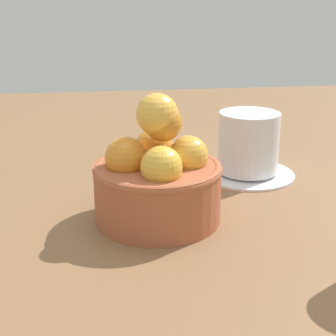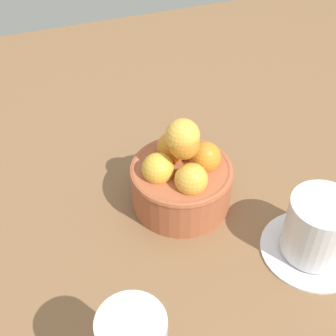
# 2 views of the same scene
# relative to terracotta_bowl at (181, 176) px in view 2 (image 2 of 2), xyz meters

# --- Properties ---
(ground_plane) EXTENTS (1.51, 1.17, 0.04)m
(ground_plane) POSITION_rel_terracotta_bowl_xyz_m (0.00, -0.00, -0.07)
(ground_plane) COLOR brown
(terracotta_bowl) EXTENTS (0.14, 0.14, 0.14)m
(terracotta_bowl) POSITION_rel_terracotta_bowl_xyz_m (0.00, 0.00, 0.00)
(terracotta_bowl) COLOR #AD5938
(terracotta_bowl) RESTS_ON ground_plane
(coffee_cup) EXTENTS (0.13, 0.13, 0.09)m
(coffee_cup) POSITION_rel_terracotta_bowl_xyz_m (0.12, -0.13, -0.01)
(coffee_cup) COLOR white
(coffee_cup) RESTS_ON ground_plane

